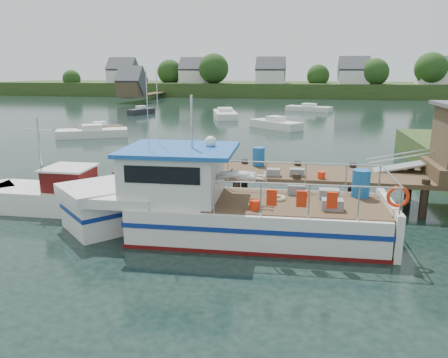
% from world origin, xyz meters
% --- Properties ---
extents(ground_plane, '(160.00, 160.00, 0.00)m').
position_xyz_m(ground_plane, '(0.00, 0.00, 0.00)').
color(ground_plane, black).
extents(far_shore, '(140.00, 42.55, 9.22)m').
position_xyz_m(far_shore, '(0.01, 82.37, 2.10)').
color(far_shore, '#30461D').
rests_on(far_shore, ground).
extents(dock, '(16.60, 3.00, 4.78)m').
position_xyz_m(dock, '(6.51, 0.01, 2.24)').
color(dock, '#4C3724').
rests_on(dock, ground).
extents(lobster_boat, '(12.34, 3.89, 5.86)m').
position_xyz_m(lobster_boat, '(-0.75, -4.48, 1.06)').
color(lobster_boat, silver).
rests_on(lobster_boat, ground).
extents(work_boat, '(7.37, 2.32, 3.89)m').
position_xyz_m(work_boat, '(-8.09, -2.84, 0.62)').
color(work_boat, silver).
rests_on(work_boat, ground).
extents(moored_rowboat, '(4.01, 3.57, 1.17)m').
position_xyz_m(moored_rowboat, '(-15.99, 17.99, 0.43)').
color(moored_rowboat, '#4C3724').
rests_on(moored_rowboat, ground).
extents(moored_far, '(6.67, 4.24, 1.07)m').
position_xyz_m(moored_far, '(2.94, 44.93, 0.40)').
color(moored_far, silver).
rests_on(moored_far, ground).
extents(moored_a, '(6.27, 4.33, 1.10)m').
position_xyz_m(moored_a, '(-15.94, 16.40, 0.41)').
color(moored_a, silver).
rests_on(moored_a, ground).
extents(moored_b, '(5.56, 5.24, 1.26)m').
position_xyz_m(moored_b, '(-0.49, 24.75, 0.47)').
color(moored_b, silver).
rests_on(moored_b, ground).
extents(moored_d, '(4.25, 7.60, 1.23)m').
position_xyz_m(moored_d, '(-7.27, 34.05, 0.45)').
color(moored_d, silver).
rests_on(moored_d, ground).
extents(moored_e, '(2.81, 4.25, 1.11)m').
position_xyz_m(moored_e, '(-18.98, 36.43, 0.41)').
color(moored_e, black).
rests_on(moored_e, ground).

